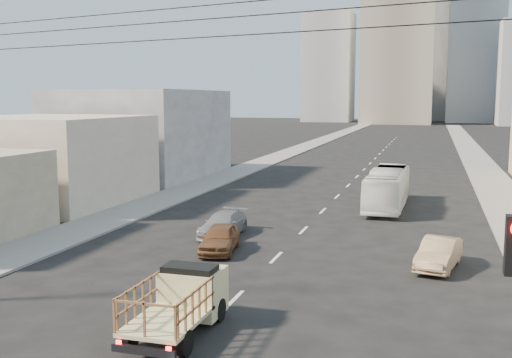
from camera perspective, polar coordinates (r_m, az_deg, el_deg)
The scene contains 15 objects.
sidewalk_left at distance 84.19m, azimuth 3.80°, elevation 2.76°, with size 3.50×180.00×0.12m, color slate.
sidewalk_right at distance 82.30m, azimuth 19.98°, elevation 2.20°, with size 3.50×180.00×0.12m, color slate.
lane_dashes at distance 65.57m, azimuth 10.55°, elevation 1.21°, with size 0.15×104.00×0.01m.
flatbed_pickup at distance 19.04m, azimuth -7.31°, elevation -11.17°, with size 1.95×4.41×1.90m.
city_bus at distance 40.80m, azimuth 12.41°, elevation -0.82°, with size 2.24×9.56×2.66m, color white.
sedan_brown at distance 28.55m, azimuth -3.47°, elevation -5.65°, with size 1.54×3.83×1.31m, color brown.
sedan_tan at distance 26.97m, azimuth 17.02°, elevation -6.80°, with size 1.36×3.91×1.29m, color tan.
sedan_grey at distance 31.88m, azimuth -3.15°, elevation -4.32°, with size 1.71×4.20×1.22m, color gray.
overhead_wires at distance 15.02m, azimuth -10.42°, elevation 14.22°, with size 23.01×5.02×0.72m.
bldg_left_mid at distance 44.29m, azimuth -19.06°, elevation 1.77°, with size 11.00×12.00×6.00m, color #BFB199.
bldg_left_far at distance 57.27m, azimuth -10.77°, elevation 4.30°, with size 12.00×16.00×8.00m, color gray.
high_rise_tower at distance 183.56m, azimuth 13.48°, elevation 14.57°, with size 20.00×20.00×60.00m, color gray.
midrise_ne at distance 197.57m, azimuth 20.13°, elevation 10.90°, with size 16.00×16.00×40.00m, color #999CA1.
midrise_nw at distance 194.84m, azimuth 6.95°, elevation 10.47°, with size 15.00×15.00×34.00m, color #999CA1.
midrise_back at distance 212.35m, azimuth 16.62°, elevation 11.33°, with size 18.00×18.00×44.00m, color gray.
Camera 1 is at (6.70, -11.83, 7.21)m, focal length 42.00 mm.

